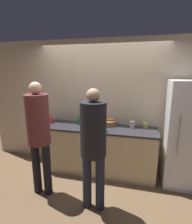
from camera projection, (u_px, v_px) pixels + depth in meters
ground_plane at (94, 181)px, 3.25m from camera, size 14.00×14.00×0.00m
wall_back at (102, 105)px, 3.59m from camera, size 5.20×0.06×2.60m
counter at (99, 149)px, 3.49m from camera, size 2.21×0.66×0.93m
refrigerator at (188, 135)px, 2.99m from camera, size 0.73×0.66×1.85m
person_left at (39, 130)px, 2.69m from camera, size 0.35×0.35×1.84m
person_center at (93, 140)px, 2.38m from camera, size 0.35×0.35×1.78m
fruit_bowl at (108, 123)px, 3.50m from camera, size 0.32×0.32×0.14m
utensil_crock at (132, 124)px, 3.33m from camera, size 0.10×0.10×0.24m
bottle_green at (79, 121)px, 3.53m from camera, size 0.06×0.06×0.20m
bottle_red at (51, 120)px, 3.64m from camera, size 0.07×0.07×0.18m
bottle_clear at (103, 126)px, 3.12m from camera, size 0.08×0.08×0.25m
cup_yellow at (145, 125)px, 3.36m from camera, size 0.09×0.09×0.08m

